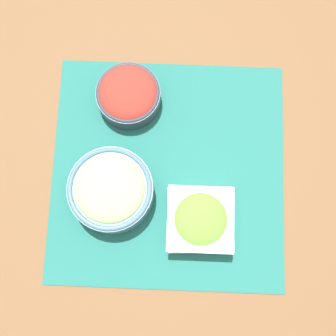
# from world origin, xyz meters

# --- Properties ---
(ground_plane) EXTENTS (3.00, 3.00, 0.00)m
(ground_plane) POSITION_xyz_m (0.00, 0.00, 0.00)
(ground_plane) COLOR brown
(placemat) EXTENTS (0.46, 0.46, 0.00)m
(placemat) POSITION_xyz_m (0.00, 0.00, 0.00)
(placemat) COLOR #236B60
(placemat) RESTS_ON ground_plane
(tomato_bowl) EXTENTS (0.13, 0.13, 0.06)m
(tomato_bowl) POSITION_xyz_m (0.15, 0.08, 0.04)
(tomato_bowl) COLOR #333842
(tomato_bowl) RESTS_ON placemat
(cucumber_bowl) EXTENTS (0.16, 0.16, 0.08)m
(cucumber_bowl) POSITION_xyz_m (-0.05, 0.11, 0.04)
(cucumber_bowl) COLOR slate
(cucumber_bowl) RESTS_ON placemat
(lettuce_bowl) EXTENTS (0.13, 0.13, 0.06)m
(lettuce_bowl) POSITION_xyz_m (-0.10, -0.06, 0.04)
(lettuce_bowl) COLOR white
(lettuce_bowl) RESTS_ON placemat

